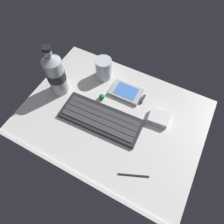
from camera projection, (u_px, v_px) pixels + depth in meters
ground_plane at (112, 118)px, 71.98cm from camera, size 64.00×48.00×2.80cm
keyboard at (101, 118)px, 69.88cm from camera, size 29.45×12.24×1.70cm
handheld_device at (128, 93)px, 75.64cm from camera, size 12.84×7.69×1.50cm
juice_cup at (104, 69)px, 77.52cm from camera, size 6.40×6.40×8.50cm
water_bottle at (55, 74)px, 69.67cm from camera, size 6.73×6.73×20.80cm
charger_block at (159, 118)px, 69.50cm from camera, size 7.50×6.25×2.40cm
trackball_mouse at (102, 97)px, 74.21cm from camera, size 2.20×2.20×2.20cm
stylus_pen at (134, 175)px, 60.35cm from camera, size 9.02×4.34×0.70cm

